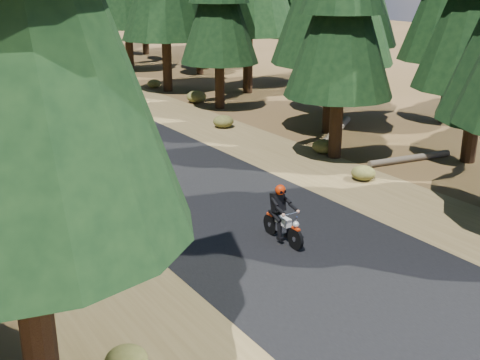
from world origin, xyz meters
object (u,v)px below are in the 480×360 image
log_near (334,132)px  rider_lead (283,224)px  log_far (410,158)px  rider_follow (165,193)px

log_near → rider_lead: size_ratio=3.12×
log_near → log_far: log_near is taller
log_near → rider_lead: bearing=-174.3°
log_near → log_far: size_ratio=1.48×
rider_lead → log_near: bearing=-136.8°
log_far → log_near: bearing=97.2°
log_far → rider_lead: bearing=-150.3°
log_far → rider_lead: (-7.91, -2.98, 0.37)m
log_far → rider_follow: size_ratio=2.03×
log_near → rider_lead: 10.77m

